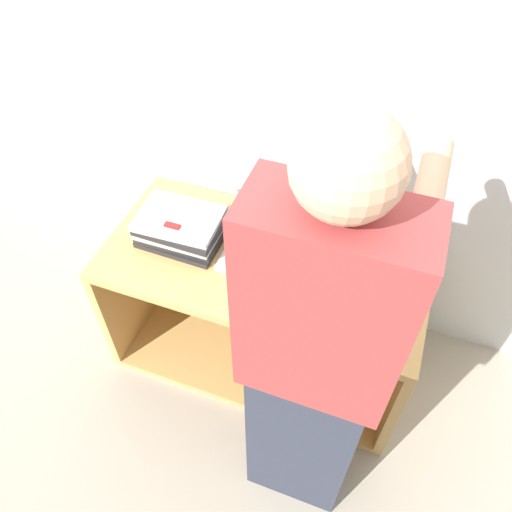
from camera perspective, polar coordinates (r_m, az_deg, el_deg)
The scene contains 8 objects.
ground_plane at distance 2.27m, azimuth -1.95°, elevation -16.84°, with size 12.00×12.00×0.00m, color #9E9384.
wall_back at distance 1.86m, azimuth 5.73°, elevation 20.30°, with size 8.00×0.05×2.40m.
cart at distance 2.18m, azimuth 1.44°, elevation -4.85°, with size 1.24×0.61×0.64m.
laptop_open at distance 1.89m, azimuth 1.54°, elevation 1.64°, with size 0.31×0.34×0.22m.
laptop_stack_left at distance 1.95m, azimuth -8.52°, elevation 3.26°, with size 0.33×0.24×0.12m.
laptop_stack_right at distance 1.81m, azimuth 11.29°, elevation -2.40°, with size 0.33×0.24×0.09m.
person at distance 1.43m, azimuth 6.65°, elevation -12.47°, with size 0.40×0.53×1.63m.
inventory_tag at distance 1.87m, azimuth -9.57°, elevation 3.45°, with size 0.06×0.02×0.01m.
Camera 1 is at (0.40, -0.88, 2.06)m, focal length 35.00 mm.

